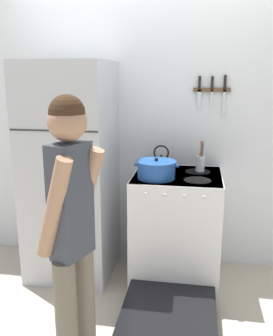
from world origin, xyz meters
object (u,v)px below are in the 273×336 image
(dutch_oven_pot, at_px, (156,169))
(utensil_jar, at_px, (200,162))
(stove_range, at_px, (176,230))
(refrigerator, at_px, (71,172))
(tea_kettle, at_px, (161,163))
(person, at_px, (72,232))

(dutch_oven_pot, bearing_deg, utensil_jar, 38.51)
(stove_range, distance_m, dutch_oven_pot, 0.56)
(refrigerator, xyz_separation_m, dutch_oven_pot, (0.74, -0.12, 0.08))
(tea_kettle, distance_m, person, 1.40)
(stove_range, distance_m, utensil_jar, 0.59)
(dutch_oven_pot, distance_m, tea_kettle, 0.26)
(refrigerator, distance_m, stove_range, 1.00)
(tea_kettle, xyz_separation_m, person, (-0.32, -1.36, -0.06))
(refrigerator, relative_size, person, 1.12)
(refrigerator, xyz_separation_m, utensil_jar, (1.08, 0.15, 0.09))
(refrigerator, relative_size, dutch_oven_pot, 5.24)
(utensil_jar, distance_m, person, 1.51)
(refrigerator, xyz_separation_m, tea_kettle, (0.75, 0.14, 0.07))
(person, bearing_deg, utensil_jar, -4.47)
(refrigerator, distance_m, utensil_jar, 1.09)
(dutch_oven_pot, relative_size, tea_kettle, 1.61)
(utensil_jar, bearing_deg, tea_kettle, -179.09)
(dutch_oven_pot, height_order, utensil_jar, utensil_jar)
(stove_range, distance_m, person, 1.36)
(stove_range, height_order, person, person)
(dutch_oven_pot, bearing_deg, refrigerator, 170.84)
(stove_range, relative_size, tea_kettle, 6.50)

